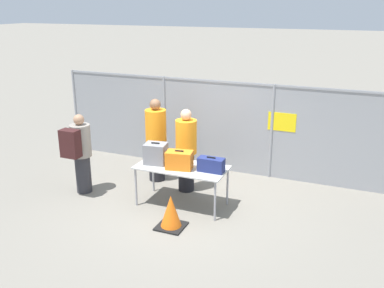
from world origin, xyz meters
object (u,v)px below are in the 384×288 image
at_px(utility_trailer, 334,140).
at_px(traffic_cone, 171,213).
at_px(inspection_table, 182,170).
at_px(suitcase_grey, 156,153).
at_px(traveler_hooded, 80,151).
at_px(suitcase_orange, 179,160).
at_px(security_worker_near, 186,149).
at_px(suitcase_navy, 211,165).
at_px(security_worker_far, 156,139).

bearing_deg(utility_trailer, traffic_cone, -114.87).
distance_m(inspection_table, suitcase_grey, 0.59).
xyz_separation_m(suitcase_grey, traveler_hooded, (-1.58, -0.25, -0.08)).
height_order(suitcase_orange, security_worker_near, security_worker_near).
xyz_separation_m(inspection_table, security_worker_near, (-0.19, 0.67, 0.17)).
bearing_deg(suitcase_orange, suitcase_navy, 8.63).
height_order(suitcase_orange, security_worker_far, security_worker_far).
distance_m(suitcase_navy, security_worker_near, 1.04).
xyz_separation_m(traveler_hooded, security_worker_far, (1.10, 1.20, 0.03)).
xyz_separation_m(security_worker_far, traffic_cone, (1.19, -1.80, -0.66)).
distance_m(suitcase_orange, traffic_cone, 1.04).
bearing_deg(utility_trailer, security_worker_far, -138.38).
bearing_deg(traffic_cone, suitcase_grey, 129.88).
bearing_deg(security_worker_near, utility_trailer, -123.91).
xyz_separation_m(traveler_hooded, utility_trailer, (4.54, 4.26, -0.48)).
relative_size(security_worker_near, traffic_cone, 2.90).
xyz_separation_m(suitcase_grey, traffic_cone, (0.71, -0.85, -0.71)).
relative_size(inspection_table, traveler_hooded, 1.04).
distance_m(security_worker_far, traffic_cone, 2.25).
height_order(security_worker_near, security_worker_far, security_worker_far).
relative_size(suitcase_grey, security_worker_near, 0.26).
relative_size(traveler_hooded, traffic_cone, 2.75).
bearing_deg(traffic_cone, security_worker_near, 103.65).
relative_size(suitcase_orange, traveler_hooded, 0.32).
height_order(suitcase_grey, traffic_cone, suitcase_grey).
height_order(suitcase_navy, utility_trailer, suitcase_navy).
relative_size(suitcase_grey, traveler_hooded, 0.28).
height_order(inspection_table, traffic_cone, inspection_table).
relative_size(inspection_table, security_worker_near, 0.99).
xyz_separation_m(suitcase_orange, security_worker_far, (-1.01, 1.03, -0.02)).
height_order(suitcase_navy, traveler_hooded, traveler_hooded).
xyz_separation_m(suitcase_grey, security_worker_near, (0.34, 0.68, -0.09)).
bearing_deg(traveler_hooded, security_worker_near, 1.34).
height_order(suitcase_navy, security_worker_far, security_worker_far).
bearing_deg(inspection_table, utility_trailer, 58.65).
xyz_separation_m(inspection_table, suitcase_orange, (-0.00, -0.10, 0.23)).
bearing_deg(traveler_hooded, traffic_cone, -39.33).
bearing_deg(traveler_hooded, suitcase_navy, -19.18).
relative_size(inspection_table, traffic_cone, 2.88).
height_order(suitcase_orange, utility_trailer, suitcase_orange).
bearing_deg(traffic_cone, utility_trailer, 65.13).
distance_m(suitcase_grey, utility_trailer, 5.01).
bearing_deg(traveler_hooded, security_worker_far, 22.80).
bearing_deg(suitcase_navy, suitcase_orange, -171.37).
distance_m(traveler_hooded, security_worker_far, 1.63).
bearing_deg(inspection_table, traveler_hooded, -172.60).
relative_size(suitcase_grey, suitcase_navy, 0.95).
bearing_deg(suitcase_navy, inspection_table, 179.06).
height_order(inspection_table, suitcase_orange, suitcase_orange).
xyz_separation_m(suitcase_grey, utility_trailer, (2.96, 4.00, -0.56)).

